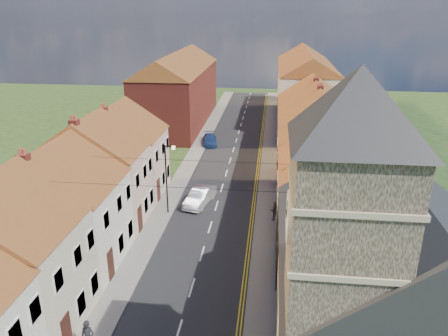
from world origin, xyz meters
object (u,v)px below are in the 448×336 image
(lamppost, at_px, (167,175))
(pedestrian_right, at_px, (275,211))
(church, at_px, (380,282))
(car_far, at_px, (210,140))
(car_mid, at_px, (200,197))

(lamppost, height_order, pedestrian_right, lamppost)
(church, distance_m, lamppost, 21.38)
(pedestrian_right, bearing_deg, car_far, -67.94)
(church, height_order, lamppost, church)
(church, bearing_deg, car_mid, 119.94)
(car_mid, bearing_deg, car_far, 108.84)
(car_mid, bearing_deg, lamppost, -123.33)
(church, distance_m, car_far, 38.97)
(pedestrian_right, bearing_deg, lamppost, -2.57)
(lamppost, bearing_deg, car_mid, 43.33)
(church, bearing_deg, pedestrian_right, 104.63)
(car_far, xyz_separation_m, pedestrian_right, (8.30, -20.19, 0.34))
(pedestrian_right, bearing_deg, car_mid, -21.31)
(church, bearing_deg, lamppost, 128.30)
(church, relative_size, car_far, 3.65)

